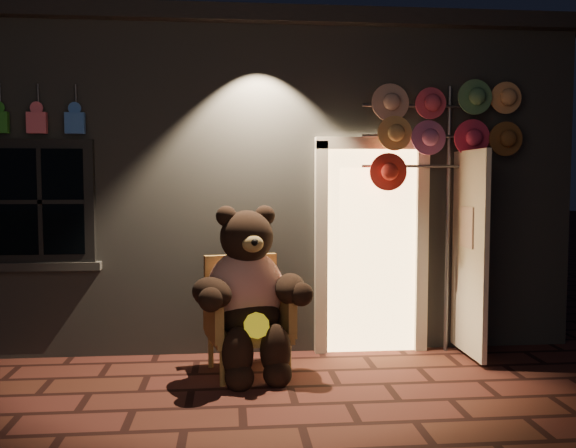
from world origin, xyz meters
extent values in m
plane|color=#4F231E|center=(0.00, 0.00, 0.00)|extent=(60.00, 60.00, 0.00)
cube|color=slate|center=(0.00, 4.00, 1.65)|extent=(7.00, 5.00, 3.30)
cube|color=black|center=(0.00, 4.00, 3.38)|extent=(7.30, 5.30, 0.16)
cube|color=black|center=(-1.90, 1.46, 1.55)|extent=(1.00, 0.10, 1.20)
cube|color=black|center=(-1.90, 1.43, 1.55)|extent=(0.82, 0.06, 1.02)
cube|color=slate|center=(-1.90, 1.46, 0.92)|extent=(1.10, 0.14, 0.08)
cube|color=#F0BA6C|center=(1.35, 1.48, 1.05)|extent=(0.92, 0.10, 2.10)
cube|color=beige|center=(0.83, 1.44, 1.05)|extent=(0.12, 0.12, 2.20)
cube|color=beige|center=(1.87, 1.44, 1.05)|extent=(0.12, 0.12, 2.20)
cube|color=beige|center=(1.35, 1.44, 2.13)|extent=(1.16, 0.12, 0.12)
cube|color=beige|center=(2.25, 1.10, 1.05)|extent=(0.05, 0.80, 2.00)
cylinder|color=#59595E|center=(-2.25, 1.44, 2.55)|extent=(0.02, 0.02, 0.25)
cube|color=#ED6174|center=(-1.90, 1.38, 2.30)|extent=(0.18, 0.07, 0.20)
cylinder|color=#59595E|center=(-1.90, 1.44, 2.55)|extent=(0.02, 0.02, 0.25)
cube|color=#386AC5|center=(-1.55, 1.38, 2.30)|extent=(0.18, 0.07, 0.20)
cylinder|color=#59595E|center=(-1.55, 1.44, 2.55)|extent=(0.02, 0.02, 0.25)
cube|color=#AA8841|center=(0.07, 0.83, 0.36)|extent=(0.81, 0.77, 0.10)
cube|color=#AA8841|center=(0.01, 1.12, 0.71)|extent=(0.69, 0.22, 0.69)
cube|color=#AA8841|center=(-0.24, 0.74, 0.56)|extent=(0.20, 0.59, 0.39)
cube|color=#AA8841|center=(0.40, 0.88, 0.56)|extent=(0.20, 0.59, 0.39)
cylinder|color=#AA8841|center=(-0.16, 0.49, 0.16)|extent=(0.05, 0.05, 0.32)
cylinder|color=#AA8841|center=(0.42, 0.62, 0.16)|extent=(0.05, 0.05, 0.32)
cylinder|color=#AA8841|center=(-0.27, 1.03, 0.16)|extent=(0.05, 0.05, 0.32)
cylinder|color=#AA8841|center=(0.30, 1.16, 0.16)|extent=(0.05, 0.05, 0.32)
ellipsoid|color=#B52C13|center=(0.05, 0.88, 0.76)|extent=(0.81, 0.70, 0.74)
ellipsoid|color=black|center=(0.07, 0.80, 0.54)|extent=(0.68, 0.61, 0.35)
sphere|color=black|center=(0.06, 0.83, 1.25)|extent=(0.57, 0.57, 0.48)
sphere|color=black|center=(-0.12, 0.82, 1.44)|extent=(0.19, 0.19, 0.19)
sphere|color=black|center=(0.23, 0.90, 1.44)|extent=(0.19, 0.19, 0.19)
ellipsoid|color=olive|center=(0.11, 0.61, 1.21)|extent=(0.21, 0.17, 0.15)
ellipsoid|color=black|center=(-0.25, 0.58, 0.79)|extent=(0.49, 0.56, 0.27)
ellipsoid|color=black|center=(0.45, 0.73, 0.79)|extent=(0.34, 0.52, 0.27)
ellipsoid|color=black|center=(-0.03, 0.46, 0.29)|extent=(0.27, 0.27, 0.46)
ellipsoid|color=black|center=(0.30, 0.53, 0.29)|extent=(0.27, 0.27, 0.46)
sphere|color=black|center=(-0.02, 0.39, 0.10)|extent=(0.25, 0.25, 0.25)
sphere|color=black|center=(0.31, 0.47, 0.10)|extent=(0.25, 0.25, 0.25)
cylinder|color=yellow|center=(0.13, 0.49, 0.52)|extent=(0.24, 0.14, 0.22)
cylinder|color=#59595E|center=(2.13, 1.38, 1.35)|extent=(0.04, 0.04, 2.70)
cylinder|color=#59595E|center=(1.83, 1.36, 2.50)|extent=(1.20, 0.03, 0.03)
cylinder|color=#59595E|center=(1.83, 1.36, 2.20)|extent=(1.20, 0.03, 0.03)
cylinder|color=#59595E|center=(1.83, 1.36, 1.90)|extent=(1.20, 0.03, 0.03)
cylinder|color=tan|center=(1.50, 1.30, 2.55)|extent=(0.34, 0.11, 0.34)
cylinder|color=#D54159|center=(1.90, 1.27, 2.55)|extent=(0.34, 0.11, 0.34)
cylinder|color=#538856|center=(2.30, 1.24, 2.55)|extent=(0.34, 0.11, 0.34)
cylinder|color=#F7A765|center=(2.70, 1.30, 2.55)|extent=(0.34, 0.11, 0.34)
cylinder|color=tan|center=(1.50, 1.27, 2.20)|extent=(0.34, 0.11, 0.34)
cylinder|color=#C15E92|center=(1.90, 1.24, 2.20)|extent=(0.34, 0.11, 0.34)
cylinder|color=#D82F54|center=(2.30, 1.30, 2.20)|extent=(0.34, 0.11, 0.34)
cylinder|color=brown|center=(2.70, 1.27, 2.20)|extent=(0.34, 0.11, 0.34)
cylinder|color=red|center=(1.50, 1.24, 1.85)|extent=(0.34, 0.11, 0.34)
camera|label=1|loc=(-0.08, -4.63, 1.75)|focal=38.00mm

